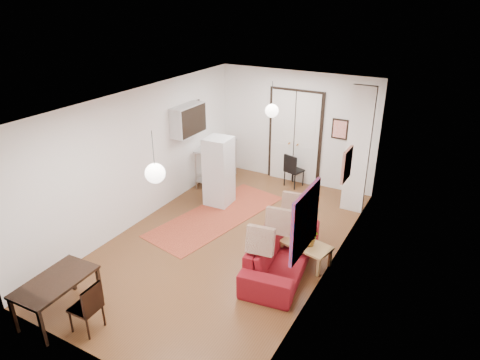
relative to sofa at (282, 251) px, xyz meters
The scene contains 27 objects.
floor 1.42m from the sofa, 168.02° to the left, with size 7.00×7.00×0.00m, color brown.
ceiling 2.91m from the sofa, 168.02° to the left, with size 4.20×7.00×0.02m, color silver.
wall_back 4.17m from the sofa, 109.60° to the left, with size 4.20×0.02×2.90m, color white.
wall_front 3.66m from the sofa, 112.75° to the right, with size 4.20×0.02×2.90m, color white.
wall_left 3.63m from the sofa, behind, with size 0.02×7.00×2.90m, color white.
wall_right 1.37m from the sofa, 20.81° to the left, with size 0.02×7.00×2.90m, color white.
double_doors 4.07m from the sofa, 109.81° to the left, with size 1.44×0.06×2.50m, color silver.
stub_partition 3.09m from the sofa, 79.96° to the left, with size 0.50×0.10×2.90m, color white.
wall_cabinet 4.04m from the sofa, 151.34° to the left, with size 0.35×1.00×0.70m, color silver.
painting_popart 1.78m from the sofa, 52.97° to the right, with size 0.05×1.00×1.00m, color red.
painting_abstract 1.96m from the sofa, 56.19° to the left, with size 0.05×0.50×0.60m, color #F3E2CA.
poster_back 3.97m from the sofa, 93.01° to the left, with size 0.40×0.03×0.50m, color red.
print_left 4.42m from the sofa, 146.22° to the left, with size 0.03×0.44×0.54m, color olive.
pendant_back 3.27m from the sofa, 120.52° to the left, with size 0.30×0.30×0.80m.
pendant_front 2.90m from the sofa, 128.18° to the right, with size 0.30×0.30×0.80m.
kilim_rug 2.36m from the sofa, 152.63° to the left, with size 1.28×3.41×0.01m, color #AE492B.
sofa is the anchor object (origin of this frame).
coffee_table 0.48m from the sofa, 46.44° to the left, with size 0.99×0.69×0.40m.
potted_plant 0.59m from the sofa, 40.61° to the left, with size 0.35×0.31×0.39m, color #327032.
kitchen_counter 4.12m from the sofa, 138.82° to the left, with size 0.85×1.42×1.02m.
bowl 3.99m from the sofa, 142.16° to the left, with size 0.24×0.24×0.06m, color white.
soap_bottle 4.35m from the sofa, 136.34° to the left, with size 0.10×0.10×0.21m, color teal.
fridge 2.93m from the sofa, 145.00° to the left, with size 0.58×0.58×1.64m, color silver.
dining_table 3.82m from the sofa, 131.25° to the right, with size 0.74×1.24×0.67m.
dining_chair_near 3.38m from the sofa, 124.48° to the right, with size 0.41×0.57×0.83m.
dining_chair_far 3.38m from the sofa, 124.48° to the right, with size 0.41×0.57×0.83m.
black_side_chair 3.72m from the sofa, 108.67° to the left, with size 0.50×0.51×0.88m.
Camera 1 is at (3.86, -6.40, 4.71)m, focal length 32.00 mm.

